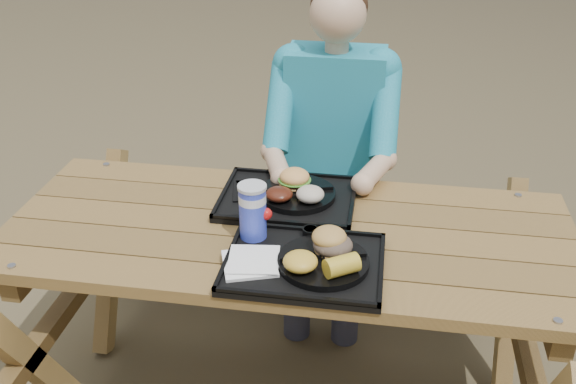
# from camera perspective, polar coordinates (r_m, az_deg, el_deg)

# --- Properties ---
(picnic_table) EXTENTS (1.80, 1.49, 0.75)m
(picnic_table) POSITION_cam_1_polar(r_m,az_deg,el_deg) (2.25, -0.00, -11.37)
(picnic_table) COLOR #999999
(picnic_table) RESTS_ON ground
(tray_near) EXTENTS (0.45, 0.35, 0.02)m
(tray_near) POSITION_cam_1_polar(r_m,az_deg,el_deg) (1.84, 1.45, -6.48)
(tray_near) COLOR black
(tray_near) RESTS_ON picnic_table
(tray_far) EXTENTS (0.45, 0.35, 0.02)m
(tray_far) POSITION_cam_1_polar(r_m,az_deg,el_deg) (2.17, -0.02, -0.69)
(tray_far) COLOR black
(tray_far) RESTS_ON picnic_table
(plate_near) EXTENTS (0.26, 0.26, 0.02)m
(plate_near) POSITION_cam_1_polar(r_m,az_deg,el_deg) (1.82, 3.15, -6.21)
(plate_near) COLOR black
(plate_near) RESTS_ON tray_near
(plate_far) EXTENTS (0.26, 0.26, 0.02)m
(plate_far) POSITION_cam_1_polar(r_m,az_deg,el_deg) (2.16, 0.81, -0.16)
(plate_far) COLOR black
(plate_far) RESTS_ON tray_far
(napkin_stack) EXTENTS (0.19, 0.19, 0.02)m
(napkin_stack) POSITION_cam_1_polar(r_m,az_deg,el_deg) (1.82, -3.44, -6.26)
(napkin_stack) COLOR white
(napkin_stack) RESTS_ON tray_near
(soda_cup) EXTENTS (0.08, 0.08, 0.16)m
(soda_cup) POSITION_cam_1_polar(r_m,az_deg,el_deg) (1.91, -3.15, -1.86)
(soda_cup) COLOR #1A2DC3
(soda_cup) RESTS_ON tray_near
(condiment_bbq) EXTENTS (0.05, 0.05, 0.03)m
(condiment_bbq) POSITION_cam_1_polar(r_m,az_deg,el_deg) (1.94, 2.01, -3.63)
(condiment_bbq) COLOR black
(condiment_bbq) RESTS_ON tray_near
(condiment_mustard) EXTENTS (0.05, 0.05, 0.03)m
(condiment_mustard) POSITION_cam_1_polar(r_m,az_deg,el_deg) (1.92, 3.73, -3.98)
(condiment_mustard) COLOR yellow
(condiment_mustard) RESTS_ON tray_near
(sandwich) EXTENTS (0.11, 0.11, 0.11)m
(sandwich) POSITION_cam_1_polar(r_m,az_deg,el_deg) (1.82, 4.04, -3.85)
(sandwich) COLOR #C08D43
(sandwich) RESTS_ON plate_near
(mac_cheese) EXTENTS (0.10, 0.10, 0.05)m
(mac_cheese) POSITION_cam_1_polar(r_m,az_deg,el_deg) (1.76, 1.11, -6.20)
(mac_cheese) COLOR gold
(mac_cheese) RESTS_ON plate_near
(corn_cob) EXTENTS (0.13, 0.13, 0.06)m
(corn_cob) POSITION_cam_1_polar(r_m,az_deg,el_deg) (1.75, 4.79, -6.52)
(corn_cob) COLOR gold
(corn_cob) RESTS_ON plate_near
(cutlery_far) EXTENTS (0.08, 0.15, 0.01)m
(cutlery_far) POSITION_cam_1_polar(r_m,az_deg,el_deg) (2.20, -4.04, 0.16)
(cutlery_far) COLOR black
(cutlery_far) RESTS_ON tray_far
(burger) EXTENTS (0.10, 0.10, 0.09)m
(burger) POSITION_cam_1_polar(r_m,az_deg,el_deg) (2.17, 0.59, 1.67)
(burger) COLOR #F1A655
(burger) RESTS_ON plate_far
(baked_beans) EXTENTS (0.09, 0.09, 0.04)m
(baked_beans) POSITION_cam_1_polar(r_m,az_deg,el_deg) (2.10, -0.79, -0.19)
(baked_beans) COLOR #4A1B0E
(baked_beans) RESTS_ON plate_far
(potato_salad) EXTENTS (0.09, 0.09, 0.05)m
(potato_salad) POSITION_cam_1_polar(r_m,az_deg,el_deg) (2.09, 1.99, -0.20)
(potato_salad) COLOR beige
(potato_salad) RESTS_ON plate_far
(diner) EXTENTS (0.48, 0.84, 1.28)m
(diner) POSITION_cam_1_polar(r_m,az_deg,el_deg) (2.66, 3.97, 2.18)
(diner) COLOR #1B9FC3
(diner) RESTS_ON ground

